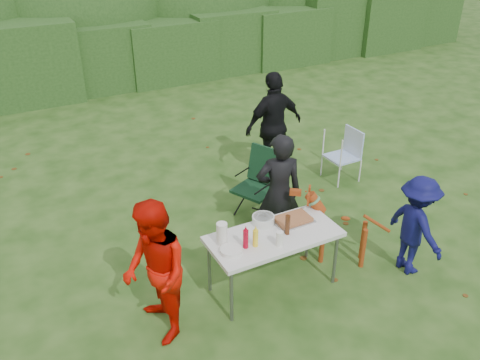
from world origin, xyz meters
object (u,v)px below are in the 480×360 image
person_cook (279,193)px  person_red_jacket (155,273)px  camping_chair (256,185)px  beer_bottle (287,225)px  dog (344,229)px  ketchup_bottle (246,239)px  mustard_bottle (255,238)px  person_black_puffy (274,125)px  child (416,226)px  folding_table (274,238)px  paper_towel_roll (222,234)px  lawn_chair (342,155)px

person_cook → person_red_jacket: bearing=38.5°
camping_chair → beer_bottle: camping_chair is taller
person_cook → camping_chair: 0.83m
dog → beer_bottle: (-0.90, -0.08, 0.39)m
person_cook → person_red_jacket: (-1.89, -0.75, -0.01)m
ketchup_bottle → beer_bottle: size_ratio=0.92×
person_cook → ketchup_bottle: person_cook is taller
dog → beer_bottle: 0.98m
person_cook → ketchup_bottle: (-0.86, -0.73, 0.05)m
mustard_bottle → ketchup_bottle: ketchup_bottle is taller
beer_bottle → person_red_jacket: bearing=-179.0°
person_red_jacket → person_black_puffy: person_black_puffy is taller
person_cook → child: bearing=152.2°
child → beer_bottle: (-1.52, 0.45, 0.22)m
person_cook → child: 1.68m
person_cook → child: size_ratio=1.26×
folding_table → paper_towel_roll: paper_towel_roll is taller
lawn_chair → beer_bottle: beer_bottle is taller
ketchup_bottle → lawn_chair: bearing=33.7°
folding_table → beer_bottle: 0.23m
person_red_jacket → dog: person_red_jacket is taller
person_red_jacket → paper_towel_roll: bearing=105.2°
child → lawn_chair: child is taller
beer_bottle → person_cook: bearing=65.4°
person_cook → child: person_cook is taller
person_cook → mustard_bottle: (-0.76, -0.76, 0.04)m
mustard_bottle → ketchup_bottle: size_ratio=0.91×
dog → mustard_bottle: size_ratio=5.00×
person_black_puffy → lawn_chair: bearing=140.7°
person_black_puffy → ketchup_bottle: 3.10m
paper_towel_roll → beer_bottle: bearing=-13.3°
folding_table → lawn_chair: 2.96m
person_black_puffy → person_cook: bearing=57.3°
person_red_jacket → lawn_chair: 4.22m
lawn_chair → paper_towel_roll: 3.41m
camping_chair → lawn_chair: size_ratio=1.18×
child → folding_table: bearing=74.9°
person_cook → person_black_puffy: bearing=-102.4°
person_red_jacket → dog: 2.48m
lawn_chair → mustard_bottle: (-2.65, -1.86, 0.42)m
person_red_jacket → child: (3.08, -0.43, -0.15)m
folding_table → person_black_puffy: size_ratio=0.86×
ketchup_bottle → camping_chair: bearing=57.1°
paper_towel_roll → folding_table: bearing=-11.3°
person_red_jacket → mustard_bottle: 1.13m
lawn_chair → person_red_jacket: bearing=25.5°
person_black_puffy → dog: person_black_puffy is taller
child → camping_chair: size_ratio=1.27×
beer_bottle → person_black_puffy: bearing=62.0°
camping_chair → folding_table: bearing=42.9°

